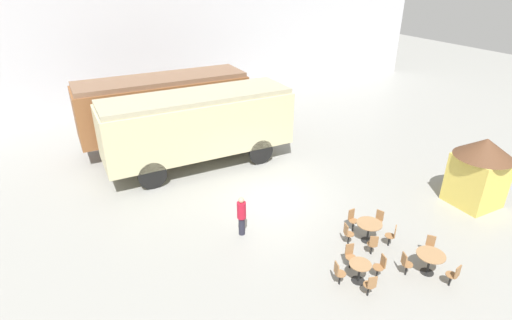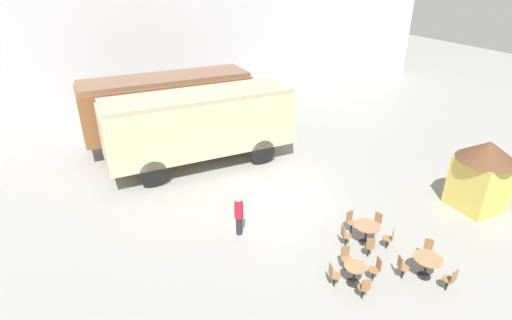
% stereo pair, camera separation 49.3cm
% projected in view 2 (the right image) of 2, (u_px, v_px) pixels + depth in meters
% --- Properties ---
extents(ground_plane, '(80.00, 80.00, 0.00)m').
position_uv_depth(ground_plane, '(274.00, 200.00, 17.41)').
color(ground_plane, gray).
extents(backdrop_wall, '(44.00, 0.15, 9.00)m').
position_uv_depth(backdrop_wall, '(174.00, 41.00, 27.89)').
color(backdrop_wall, silver).
rests_on(backdrop_wall, ground_plane).
extents(passenger_coach_wooden, '(9.18, 2.75, 3.85)m').
position_uv_depth(passenger_coach_wooden, '(168.00, 103.00, 22.16)').
color(passenger_coach_wooden, brown).
rests_on(passenger_coach_wooden, ground_plane).
extents(passenger_coach_vintage, '(9.26, 2.87, 3.73)m').
position_uv_depth(passenger_coach_vintage, '(200.00, 122.00, 19.67)').
color(passenger_coach_vintage, beige).
rests_on(passenger_coach_vintage, ground_plane).
extents(cafe_table_near, '(0.71, 0.71, 0.70)m').
position_uv_depth(cafe_table_near, '(355.00, 271.00, 12.64)').
color(cafe_table_near, black).
rests_on(cafe_table_near, ground_plane).
extents(cafe_table_mid, '(0.93, 0.93, 0.76)m').
position_uv_depth(cafe_table_mid, '(427.00, 262.00, 12.88)').
color(cafe_table_mid, black).
rests_on(cafe_table_mid, ground_plane).
extents(cafe_table_far, '(0.93, 0.93, 0.78)m').
position_uv_depth(cafe_table_far, '(367.00, 229.00, 14.46)').
color(cafe_table_far, black).
rests_on(cafe_table_far, ground_plane).
extents(cafe_chair_0, '(0.36, 0.38, 0.87)m').
position_uv_depth(cafe_chair_0, '(346.00, 256.00, 13.28)').
color(cafe_chair_0, black).
rests_on(cafe_chair_0, ground_plane).
extents(cafe_chair_1, '(0.38, 0.36, 0.87)m').
position_uv_depth(cafe_chair_1, '(333.00, 274.00, 12.52)').
color(cafe_chair_1, black).
rests_on(cafe_chair_1, ground_plane).
extents(cafe_chair_2, '(0.36, 0.38, 0.87)m').
position_uv_depth(cafe_chair_2, '(365.00, 287.00, 12.00)').
color(cafe_chair_2, black).
rests_on(cafe_chair_2, ground_plane).
extents(cafe_chair_3, '(0.38, 0.36, 0.87)m').
position_uv_depth(cafe_chair_3, '(376.00, 268.00, 12.77)').
color(cafe_chair_3, black).
rests_on(cafe_chair_3, ground_plane).
extents(cafe_chair_4, '(0.36, 0.38, 0.87)m').
position_uv_depth(cafe_chair_4, '(451.00, 279.00, 12.32)').
color(cafe_chair_4, black).
rests_on(cafe_chair_4, ground_plane).
extents(cafe_chair_5, '(0.41, 0.40, 0.87)m').
position_uv_depth(cafe_chair_5, '(428.00, 249.00, 13.61)').
color(cafe_chair_5, black).
rests_on(cafe_chair_5, ground_plane).
extents(cafe_chair_6, '(0.39, 0.37, 0.87)m').
position_uv_depth(cafe_chair_6, '(402.00, 266.00, 12.85)').
color(cafe_chair_6, black).
rests_on(cafe_chair_6, ground_plane).
extents(cafe_chair_7, '(0.36, 0.36, 0.87)m').
position_uv_depth(cafe_chair_7, '(351.00, 220.00, 15.16)').
color(cafe_chair_7, black).
rests_on(cafe_chair_7, ground_plane).
extents(cafe_chair_8, '(0.38, 0.36, 0.87)m').
position_uv_depth(cafe_chair_8, '(345.00, 234.00, 14.36)').
color(cafe_chair_8, black).
rests_on(cafe_chair_8, ground_plane).
extents(cafe_chair_9, '(0.39, 0.40, 0.87)m').
position_uv_depth(cafe_chair_9, '(370.00, 246.00, 13.77)').
color(cafe_chair_9, black).
rests_on(cafe_chair_9, ground_plane).
extents(cafe_chair_10, '(0.40, 0.41, 0.87)m').
position_uv_depth(cafe_chair_10, '(390.00, 237.00, 14.21)').
color(cafe_chair_10, black).
rests_on(cafe_chair_10, ground_plane).
extents(cafe_chair_11, '(0.39, 0.38, 0.87)m').
position_uv_depth(cafe_chair_11, '(377.00, 222.00, 15.07)').
color(cafe_chair_11, black).
rests_on(cafe_chair_11, ground_plane).
extents(visitor_person, '(0.34, 0.34, 1.61)m').
position_uv_depth(visitor_person, '(239.00, 214.00, 14.86)').
color(visitor_person, '#262633').
rests_on(visitor_person, ground_plane).
extents(ticket_kiosk, '(2.34, 2.34, 3.00)m').
position_uv_depth(ticket_kiosk, '(483.00, 172.00, 16.24)').
color(ticket_kiosk, '#DBC151').
rests_on(ticket_kiosk, ground_plane).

